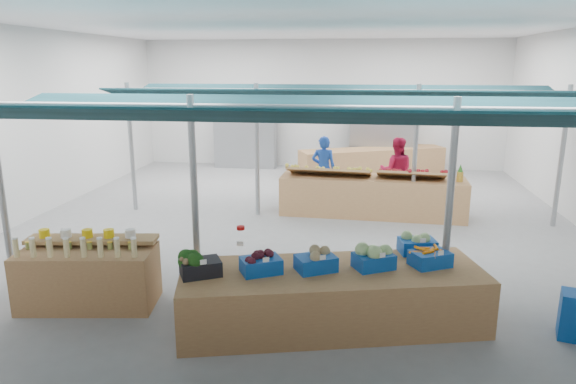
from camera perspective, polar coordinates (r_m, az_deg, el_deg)
name	(u,v)px	position (r m, az deg, el deg)	size (l,w,h in m)	color
floor	(298,222)	(11.37, 1.10, -3.36)	(13.00, 13.00, 0.00)	slate
hall	(306,97)	(12.31, 1.97, 10.50)	(13.00, 13.00, 13.00)	silver
pole_grid	(328,156)	(9.18, 4.49, 4.04)	(10.00, 4.60, 3.00)	gray
awnings	(329,101)	(9.07, 4.61, 10.08)	(9.50, 7.08, 0.30)	black
back_shelving_left	(246,138)	(17.37, -4.74, 6.02)	(2.00, 0.50, 2.00)	#B23F33
back_shelving_right	(381,140)	(16.97, 10.33, 5.65)	(2.00, 0.50, 2.00)	#B23F33
bottle_shelf	(89,274)	(8.01, -21.20, -8.52)	(1.98, 1.36, 1.12)	#8F613E
veg_counter	(332,297)	(6.99, 4.88, -11.51)	(3.97, 1.32, 0.77)	#8F613E
fruit_counter	(372,196)	(11.95, 9.30, -0.47)	(4.17, 0.99, 0.89)	#8F613E
far_counter	(372,162)	(16.38, 9.36, 3.34)	(4.64, 0.93, 0.84)	#8F613E
vendor_left	(323,169)	(12.96, 3.96, 2.57)	(0.61, 0.40, 1.67)	#1A44AE
vendor_right	(396,171)	(12.97, 11.93, 2.30)	(0.81, 0.63, 1.67)	#BC1743
crate_broccoli	(200,263)	(6.68, -9.71, -7.83)	(0.61, 0.54, 0.35)	black
crate_beets	(261,263)	(6.68, -3.02, -7.88)	(0.61, 0.54, 0.29)	#0E459C
crate_celeriac	(316,260)	(6.75, 3.12, -7.55)	(0.61, 0.54, 0.31)	#0E459C
crate_cabbage	(374,257)	(6.90, 9.51, -7.11)	(0.61, 0.54, 0.35)	#0E459C
crate_carrots	(430,258)	(7.15, 15.51, -7.07)	(0.61, 0.54, 0.29)	#0E459C
sparrow	(185,261)	(6.54, -11.36, -7.56)	(0.12, 0.09, 0.11)	brown
pole_ribbon	(241,229)	(7.45, -5.29, -4.16)	(0.12, 0.12, 0.28)	#B70D0C
apple_heap_yellow	(329,169)	(11.77, 4.57, 2.52)	(1.95, 0.86, 0.27)	#997247
apple_heap_red	(411,172)	(11.73, 13.53, 2.13)	(1.56, 0.83, 0.27)	#997247
pineapple	(460,173)	(11.84, 18.58, 1.96)	(0.14, 0.14, 0.39)	#8C6019
crate_extra	(417,243)	(7.58, 14.18, -5.50)	(0.56, 0.45, 0.32)	#0E459C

